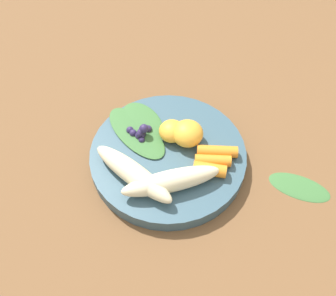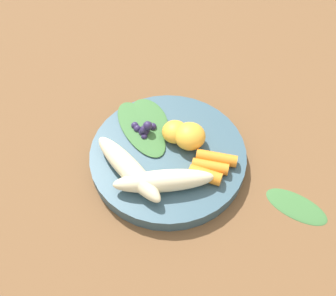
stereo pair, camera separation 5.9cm
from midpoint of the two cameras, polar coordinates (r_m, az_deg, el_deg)
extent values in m
plane|color=brown|center=(0.62, -2.73, -2.09)|extent=(2.40, 2.40, 0.00)
cylinder|color=#385666|center=(0.61, -2.77, -1.44)|extent=(0.25, 0.25, 0.02)
ellipsoid|color=beige|center=(0.55, -2.61, -5.16)|extent=(0.14, 0.10, 0.03)
ellipsoid|color=beige|center=(0.56, -8.24, -3.99)|extent=(0.14, 0.10, 0.03)
ellipsoid|color=#F4A833|center=(0.60, -2.51, 2.41)|extent=(0.04, 0.04, 0.03)
ellipsoid|color=#F4A833|center=(0.59, 0.13, 2.01)|extent=(0.05, 0.05, 0.04)
cylinder|color=orange|center=(0.57, 3.32, -3.42)|extent=(0.05, 0.02, 0.02)
cylinder|color=orange|center=(0.58, 3.83, -2.08)|extent=(0.06, 0.03, 0.02)
cylinder|color=orange|center=(0.59, 4.54, -0.71)|extent=(0.06, 0.03, 0.02)
sphere|color=#2D234C|center=(0.62, -7.96, 2.05)|extent=(0.01, 0.01, 0.01)
sphere|color=#2D234C|center=(0.61, -6.79, 1.76)|extent=(0.01, 0.01, 0.01)
sphere|color=#2D234C|center=(0.61, -6.77, 1.83)|extent=(0.01, 0.01, 0.01)
sphere|color=#2D234C|center=(0.62, -5.70, 2.67)|extent=(0.01, 0.01, 0.01)
sphere|color=#2D234C|center=(0.62, -6.29, 2.90)|extent=(0.01, 0.01, 0.01)
sphere|color=#2D234C|center=(0.62, -8.40, 2.47)|extent=(0.01, 0.01, 0.01)
sphere|color=#2D234C|center=(0.60, -7.04, 1.92)|extent=(0.01, 0.01, 0.01)
sphere|color=#2D234C|center=(0.61, -6.74, 2.02)|extent=(0.01, 0.01, 0.01)
sphere|color=#2D234C|center=(0.61, -6.73, 1.02)|extent=(0.01, 0.01, 0.01)
sphere|color=#2D234C|center=(0.61, -7.10, 1.65)|extent=(0.01, 0.01, 0.01)
sphere|color=#2D234C|center=(0.60, -6.41, 2.71)|extent=(0.01, 0.01, 0.01)
sphere|color=#2D234C|center=(0.60, -6.91, 2.18)|extent=(0.01, 0.01, 0.01)
cylinder|color=white|center=(0.63, -6.34, 2.89)|extent=(0.05, 0.05, 0.00)
ellipsoid|color=#3D7038|center=(0.63, -6.50, 3.88)|extent=(0.10, 0.10, 0.00)
ellipsoid|color=#3D7038|center=(0.62, -7.46, 2.17)|extent=(0.14, 0.13, 0.00)
ellipsoid|color=#3D7038|center=(0.61, 16.49, -5.73)|extent=(0.10, 0.06, 0.01)
camera|label=1|loc=(0.03, -92.87, -3.88)|focal=40.83mm
camera|label=2|loc=(0.03, 87.13, 3.88)|focal=40.83mm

